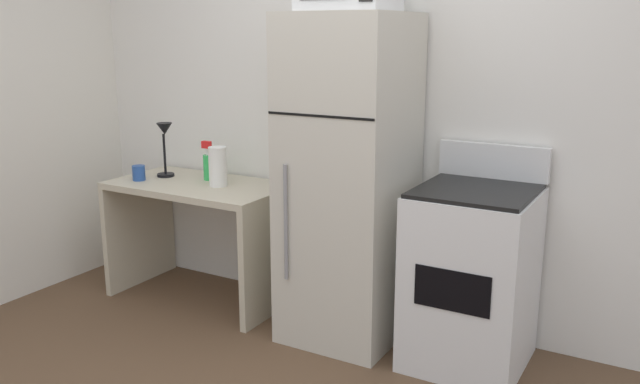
# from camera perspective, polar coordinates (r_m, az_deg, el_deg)

# --- Properties ---
(wall_back_white) EXTENTS (5.00, 0.10, 2.60)m
(wall_back_white) POSITION_cam_1_polar(r_m,az_deg,el_deg) (3.77, 6.56, 8.12)
(wall_back_white) COLOR white
(wall_back_white) RESTS_ON ground
(desk) EXTENTS (1.11, 0.62, 0.75)m
(desk) POSITION_cam_1_polar(r_m,az_deg,el_deg) (4.20, -10.32, -2.30)
(desk) COLOR beige
(desk) RESTS_ON ground
(desk_lamp) EXTENTS (0.14, 0.12, 0.35)m
(desk_lamp) POSITION_cam_1_polar(r_m,az_deg,el_deg) (4.31, -13.33, 4.39)
(desk_lamp) COLOR black
(desk_lamp) RESTS_ON desk
(spray_bottle) EXTENTS (0.06, 0.06, 0.25)m
(spray_bottle) POSITION_cam_1_polar(r_m,az_deg,el_deg) (4.20, -9.68, 2.36)
(spray_bottle) COLOR green
(spray_bottle) RESTS_ON desk
(paper_towel_roll) EXTENTS (0.11, 0.11, 0.24)m
(paper_towel_roll) POSITION_cam_1_polar(r_m,az_deg,el_deg) (4.02, -8.87, 2.20)
(paper_towel_roll) COLOR white
(paper_towel_roll) RESTS_ON desk
(coffee_mug) EXTENTS (0.08, 0.08, 0.09)m
(coffee_mug) POSITION_cam_1_polar(r_m,az_deg,el_deg) (4.29, -15.46, 1.61)
(coffee_mug) COLOR #264C99
(coffee_mug) RESTS_ON desk
(refrigerator) EXTENTS (0.60, 0.65, 1.76)m
(refrigerator) POSITION_cam_1_polar(r_m,az_deg,el_deg) (3.53, 2.48, 0.92)
(refrigerator) COLOR beige
(refrigerator) RESTS_ON ground
(oven_range) EXTENTS (0.57, 0.61, 1.10)m
(oven_range) POSITION_cam_1_polar(r_m,az_deg,el_deg) (3.42, 13.01, -7.12)
(oven_range) COLOR white
(oven_range) RESTS_ON ground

